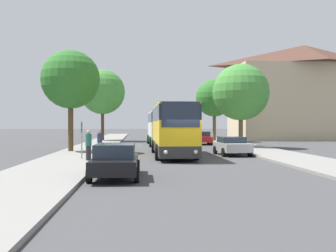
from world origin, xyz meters
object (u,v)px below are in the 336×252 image
parked_car_left_curb (115,160)px  tree_left_far (71,80)px  pedestrian_waiting_far (88,145)px  tree_left_near (103,92)px  bus_stop_sign (82,135)px  tree_right_mid (241,92)px  bus_front (173,129)px  parked_car_right_far (202,138)px  parked_car_right_near (232,145)px  pedestrian_waiting_near (100,142)px  bus_middle (161,128)px  tree_right_near (214,98)px

parked_car_left_curb → tree_left_far: (-4.29, 14.43, 4.94)m
pedestrian_waiting_far → tree_left_near: 28.63m
tree_left_near → bus_stop_sign: bearing=-87.5°
tree_right_mid → bus_front: bearing=-130.1°
parked_car_right_far → bus_stop_sign: bearing=63.4°
bus_front → tree_left_near: 25.07m
parked_car_left_curb → parked_car_right_near: parked_car_left_curb is taller
bus_stop_sign → tree_left_near: tree_left_near is taller
parked_car_left_curb → pedestrian_waiting_near: pedestrian_waiting_near is taller
pedestrian_waiting_far → parked_car_left_curb: bearing=167.8°
bus_front → pedestrian_waiting_near: bus_front is taller
parked_car_right_near → bus_stop_sign: bus_stop_sign is taller
parked_car_right_near → tree_left_far: size_ratio=0.52×
pedestrian_waiting_near → pedestrian_waiting_far: pedestrian_waiting_far is taller
bus_middle → parked_car_left_curb: bearing=-98.3°
pedestrian_waiting_far → tree_right_near: 29.06m
tree_left_far → parked_car_right_far: bearing=43.4°
tree_left_near → bus_front: bearing=-73.5°
pedestrian_waiting_near → tree_right_mid: 14.76m
bus_front → parked_car_right_near: (4.30, 0.35, -1.18)m
tree_right_mid → pedestrian_waiting_far: bearing=-133.9°
parked_car_right_near → bus_stop_sign: (-10.15, -3.54, 0.84)m
pedestrian_waiting_far → tree_left_far: size_ratio=0.22×
tree_left_far → pedestrian_waiting_near: bearing=-40.3°
bus_stop_sign → pedestrian_waiting_near: bearing=82.3°
parked_car_right_far → bus_stop_sign: bus_stop_sign is taller
bus_middle → bus_stop_sign: (-5.83, -16.95, -0.30)m
bus_front → parked_car_left_curb: 11.45m
parked_car_right_near → pedestrian_waiting_near: 9.58m
tree_right_near → bus_stop_sign: bearing=-117.8°
tree_left_near → parked_car_left_curb: bearing=-84.0°
bus_front → bus_middle: 13.76m
parked_car_left_curb → pedestrian_waiting_near: 12.51m
bus_stop_sign → tree_left_near: (-1.17, 26.84, 4.81)m
pedestrian_waiting_near → pedestrian_waiting_far: 5.90m
bus_middle → parked_car_right_near: (4.32, -13.41, -1.14)m
bus_stop_sign → tree_right_near: size_ratio=0.29×
parked_car_left_curb → bus_front: bearing=73.5°
parked_car_right_near → tree_left_far: 13.33m
parked_car_right_near → pedestrian_waiting_far: bearing=24.2°
parked_car_right_near → bus_front: bearing=2.5°
tree_left_far → tree_right_mid: tree_left_far is taller
bus_front → parked_car_right_far: 15.84m
pedestrian_waiting_near → parked_car_right_near: bearing=103.5°
pedestrian_waiting_far → tree_right_mid: (12.38, 12.85, 4.15)m
parked_car_left_curb → pedestrian_waiting_near: bearing=99.2°
parked_car_right_far → tree_right_mid: 8.42m
tree_left_far → tree_right_near: 23.24m
tree_right_near → tree_right_mid: tree_right_near is taller
tree_left_far → tree_right_near: (14.80, 17.92, -0.19)m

